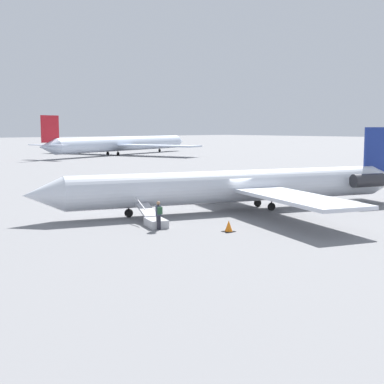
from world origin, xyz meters
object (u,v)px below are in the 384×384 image
boarding_stairs (154,220)px  passenger (159,213)px  airplane_taxiing_distant (123,144)px  airplane_main (246,185)px

boarding_stairs → passenger: 1.48m
passenger → boarding_stairs: bearing=-5.8°
airplane_taxiing_distant → airplane_main: bearing=-136.3°
airplane_taxiing_distant → passenger: size_ratio=29.11×
airplane_main → airplane_taxiing_distant: bearing=-98.5°
airplane_main → airplane_taxiing_distant: size_ratio=0.59×
airplane_main → passenger: 10.04m
airplane_main → passenger: size_ratio=17.26×
boarding_stairs → airplane_main: bearing=-66.3°
airplane_main → boarding_stairs: airplane_main is taller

